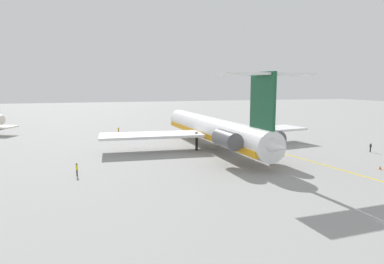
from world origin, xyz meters
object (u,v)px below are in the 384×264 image
Objects in this scene: safety_cone_wingtip at (238,129)px; ground_crew_near_tail at (77,168)px; ground_crew_near_nose at (371,146)px; safety_cone_nose at (380,167)px; ground_crew_starboard at (118,130)px; main_jetliner at (214,129)px; ground_crew_portside at (229,126)px.

ground_crew_near_tail is at bearing 132.26° from safety_cone_wingtip.
ground_crew_near_nose is 51.26m from ground_crew_near_tail.
ground_crew_near_tail is 3.23× the size of safety_cone_nose.
ground_crew_near_tail reaches higher than safety_cone_nose.
main_jetliner is at bearing -105.62° from ground_crew_starboard.
ground_crew_portside is 29.82m from ground_crew_starboard.
main_jetliner reaches higher than ground_crew_near_tail.
ground_crew_portside reaches higher than ground_crew_starboard.
ground_crew_starboard is (38.52, -8.79, -0.04)m from ground_crew_near_tail.
safety_cone_nose is at bearing -143.39° from main_jetliner.
ground_crew_starboard is at bearing 35.21° from safety_cone_nose.
ground_crew_portside is 3.33× the size of safety_cone_wingtip.
ground_crew_near_nose is 0.95× the size of ground_crew_portside.
ground_crew_near_nose is 3.17× the size of safety_cone_nose.
safety_cone_nose is at bearing 136.69° from ground_crew_near_tail.
main_jetliner is 27.27× the size of ground_crew_near_tail.
main_jetliner reaches higher than safety_cone_wingtip.
ground_crew_portside is at bearing -31.09° from main_jetliner.
main_jetliner is 28.17× the size of ground_crew_starboard.
ground_crew_near_tail is at bearing -144.61° from ground_crew_portside.
ground_crew_portside is (36.60, 12.63, 0.06)m from ground_crew_near_nose.
ground_crew_starboard is (25.85, 15.95, -2.76)m from main_jetliner.
main_jetliner is at bearing -127.86° from ground_crew_portside.
ground_crew_portside reaches higher than safety_cone_wingtip.
main_jetliner is 88.07× the size of safety_cone_nose.
main_jetliner reaches higher than safety_cone_nose.
ground_crew_near_nose is 1.01× the size of ground_crew_starboard.
ground_crew_near_nose is (-11.23, -26.50, -2.75)m from main_jetliner.
ground_crew_near_nose is 38.71m from ground_crew_portside.
ground_crew_near_tail is (-1.44, 51.24, 0.02)m from ground_crew_near_nose.
safety_cone_wingtip is (24.88, -16.58, -3.57)m from main_jetliner.
ground_crew_portside is 47.42m from safety_cone_nose.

